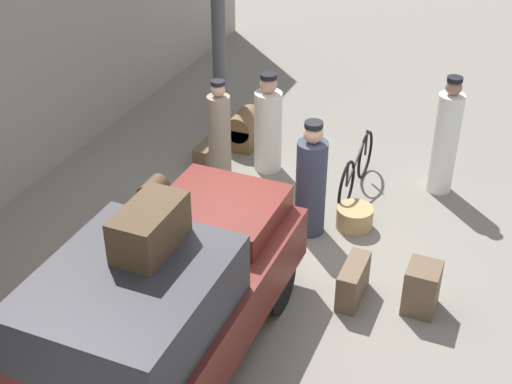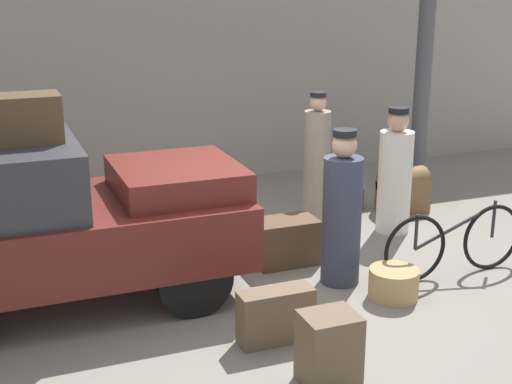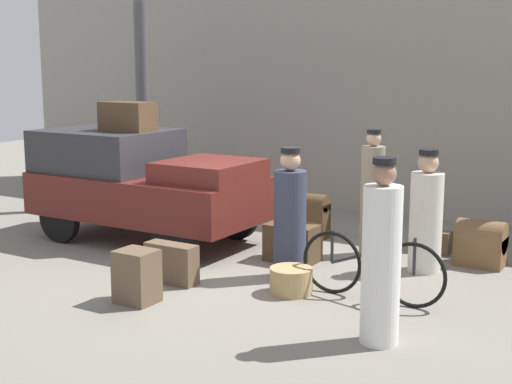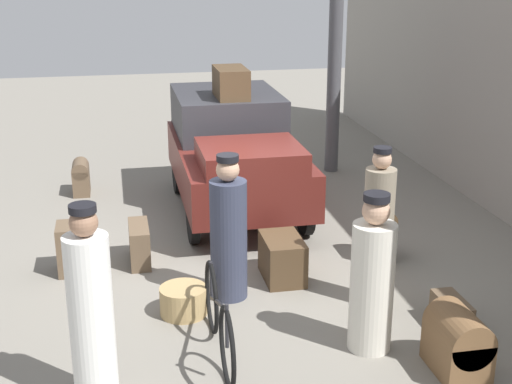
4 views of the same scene
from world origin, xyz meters
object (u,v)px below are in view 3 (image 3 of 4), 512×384
(bicycle, at_px, (372,268))
(trunk_wicker_pale, at_px, (172,263))
(wicker_basket, at_px, (291,281))
(porter_with_bicycle, at_px, (372,197))
(porter_lifting_near_truck, at_px, (290,219))
(truck, at_px, (140,181))
(trunk_large_brown, at_px, (432,241))
(trunk_barrel_dark, at_px, (481,243))
(trunk_umber_medium, at_px, (137,276))
(trunk_on_truck_roof, at_px, (128,116))
(porter_standing_middle, at_px, (426,217))
(suitcase_small_leather, at_px, (293,243))
(porter_carrying_trunk, at_px, (381,260))
(suitcase_black_upright, at_px, (315,215))

(bicycle, xyz_separation_m, trunk_wicker_pale, (-2.35, -0.64, -0.14))
(wicker_basket, xyz_separation_m, porter_with_bicycle, (0.14, 2.09, 0.67))
(porter_lifting_near_truck, bearing_deg, truck, 169.16)
(bicycle, height_order, trunk_large_brown, bicycle)
(trunk_barrel_dark, bearing_deg, trunk_umber_medium, -129.71)
(trunk_large_brown, bearing_deg, trunk_on_truck_roof, -159.72)
(trunk_barrel_dark, bearing_deg, bicycle, -108.49)
(trunk_wicker_pale, bearing_deg, porter_lifting_near_truck, 39.71)
(porter_lifting_near_truck, distance_m, porter_standing_middle, 1.79)
(suitcase_small_leather, relative_size, trunk_umber_medium, 1.16)
(wicker_basket, distance_m, porter_carrying_trunk, 1.82)
(truck, height_order, trunk_on_truck_roof, trunk_on_truck_roof)
(porter_with_bicycle, xyz_separation_m, trunk_umber_medium, (-1.47, -3.27, -0.52))
(wicker_basket, height_order, porter_standing_middle, porter_standing_middle)
(suitcase_black_upright, distance_m, trunk_wicker_pale, 3.01)
(trunk_wicker_pale, xyz_separation_m, trunk_large_brown, (2.29, 3.06, -0.08))
(porter_lifting_near_truck, distance_m, trunk_on_truck_roof, 3.33)
(porter_with_bicycle, distance_m, porter_standing_middle, 0.99)
(trunk_on_truck_roof, bearing_deg, trunk_umber_medium, -47.73)
(trunk_wicker_pale, bearing_deg, porter_standing_middle, 40.10)
(trunk_barrel_dark, bearing_deg, trunk_large_brown, 157.13)
(trunk_on_truck_roof, bearing_deg, porter_carrying_trunk, -22.28)
(porter_with_bicycle, xyz_separation_m, trunk_barrel_dark, (1.46, 0.25, -0.52))
(suitcase_black_upright, xyz_separation_m, trunk_barrel_dark, (2.57, -0.23, -0.06))
(bicycle, relative_size, porter_lifting_near_truck, 1.05)
(truck, relative_size, suitcase_black_upright, 5.08)
(porter_lifting_near_truck, relative_size, porter_carrying_trunk, 0.91)
(trunk_barrel_dark, height_order, trunk_on_truck_roof, trunk_on_truck_roof)
(porter_carrying_trunk, relative_size, suitcase_small_leather, 2.58)
(porter_carrying_trunk, bearing_deg, suitcase_small_leather, 134.57)
(porter_standing_middle, relative_size, trunk_on_truck_roof, 1.96)
(porter_standing_middle, height_order, suitcase_black_upright, porter_standing_middle)
(bicycle, bearing_deg, trunk_barrel_dark, 71.51)
(porter_lifting_near_truck, relative_size, trunk_barrel_dark, 2.64)
(porter_lifting_near_truck, relative_size, trunk_umber_medium, 2.73)
(porter_carrying_trunk, bearing_deg, suitcase_black_upright, 124.95)
(trunk_umber_medium, xyz_separation_m, trunk_large_brown, (2.17, 3.85, -0.14))
(trunk_umber_medium, relative_size, trunk_on_truck_roof, 0.75)
(trunk_barrel_dark, xyz_separation_m, trunk_on_truck_roof, (-5.00, -1.24, 1.57))
(bicycle, height_order, wicker_basket, bicycle)
(truck, xyz_separation_m, suitcase_small_leather, (2.56, 0.14, -0.66))
(truck, distance_m, trunk_umber_medium, 3.01)
(porter_lifting_near_truck, bearing_deg, suitcase_black_upright, 107.91)
(porter_lifting_near_truck, height_order, trunk_on_truck_roof, trunk_on_truck_roof)
(porter_lifting_near_truck, height_order, porter_standing_middle, porter_lifting_near_truck)
(bicycle, bearing_deg, porter_carrying_trunk, -64.30)
(wicker_basket, bearing_deg, porter_carrying_trunk, -31.56)
(truck, distance_m, porter_with_bicycle, 3.49)
(suitcase_black_upright, xyz_separation_m, trunk_on_truck_roof, (-2.43, -1.47, 1.51))
(porter_lifting_near_truck, bearing_deg, trunk_umber_medium, -120.37)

